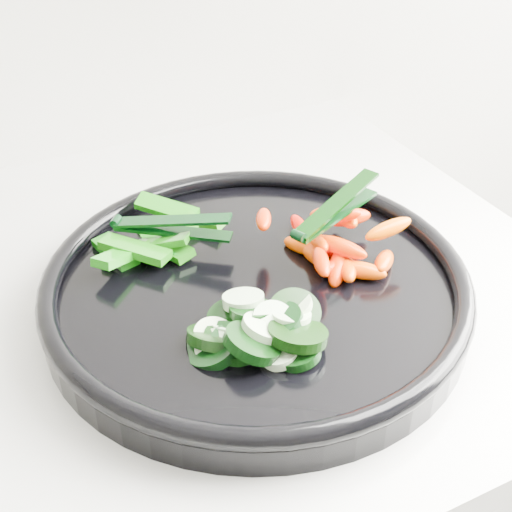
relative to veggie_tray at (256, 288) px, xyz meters
name	(u,v)px	position (x,y,z in m)	size (l,w,h in m)	color
veggie_tray	(256,288)	(0.00, 0.00, 0.00)	(0.39, 0.39, 0.04)	black
cucumber_pile	(251,332)	(-0.04, -0.06, 0.01)	(0.13, 0.11, 0.04)	black
carrot_pile	(336,243)	(0.08, 0.00, 0.02)	(0.13, 0.13, 0.06)	#E33800
pepper_pile	(156,241)	(-0.06, 0.09, 0.01)	(0.14, 0.11, 0.04)	#09600C
tong_carrot	(334,210)	(0.08, 0.01, 0.05)	(0.11, 0.06, 0.02)	black
tong_pepper	(169,226)	(-0.05, 0.09, 0.03)	(0.10, 0.08, 0.02)	black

